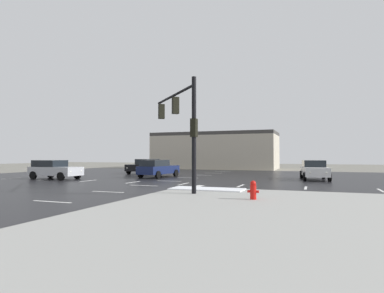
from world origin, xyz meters
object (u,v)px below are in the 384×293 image
at_px(fire_hydrant, 253,190).
at_px(sedan_black, 145,166).
at_px(traffic_signal_mast, 182,118).
at_px(sedan_navy, 158,168).
at_px(sedan_silver, 54,169).
at_px(sedan_white, 314,169).

xyz_separation_m(fire_hydrant, sedan_black, (-14.92, 17.83, 0.32)).
bearing_deg(sedan_black, traffic_signal_mast, 40.07).
bearing_deg(sedan_navy, sedan_silver, 131.70).
height_order(sedan_navy, sedan_white, same).
bearing_deg(traffic_signal_mast, sedan_white, -71.30).
bearing_deg(sedan_white, sedan_black, -106.70).
xyz_separation_m(sedan_black, sedan_navy, (4.12, -5.15, 0.00)).
xyz_separation_m(fire_hydrant, sedan_white, (2.47, 14.68, 0.32)).
relative_size(traffic_signal_mast, sedan_white, 1.22).
bearing_deg(traffic_signal_mast, sedan_navy, -10.28).
relative_size(fire_hydrant, sedan_black, 0.17).
distance_m(sedan_black, sedan_white, 17.67).
distance_m(fire_hydrant, sedan_white, 14.89).
bearing_deg(sedan_black, fire_hydrant, 45.37).
xyz_separation_m(traffic_signal_mast, sedan_navy, (-6.55, 10.32, -3.17)).
relative_size(sedan_black, sedan_silver, 1.01).
height_order(fire_hydrant, sedan_white, sedan_white).
xyz_separation_m(sedan_navy, sedan_silver, (-7.15, -5.02, 0.00)).
bearing_deg(fire_hydrant, sedan_silver, 156.86).
bearing_deg(fire_hydrant, sedan_navy, 130.40).
relative_size(traffic_signal_mast, sedan_silver, 1.23).
distance_m(traffic_signal_mast, sedan_black, 19.06).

